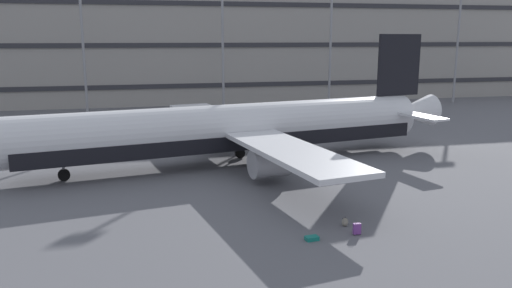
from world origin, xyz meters
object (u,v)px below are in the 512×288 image
(suitcase_red, at_px, (312,238))
(backpack_laid_flat, at_px, (345,222))
(airliner, at_px, (236,129))
(suitcase_large, at_px, (357,229))

(suitcase_red, relative_size, backpack_laid_flat, 1.39)
(airliner, xyz_separation_m, suitcase_red, (0.81, -17.77, -2.90))
(airliner, bearing_deg, suitcase_large, -78.75)
(airliner, height_order, suitcase_large, airliner)
(suitcase_red, bearing_deg, backpack_laid_flat, 31.05)
(suitcase_red, xyz_separation_m, backpack_laid_flat, (2.54, 1.53, 0.13))
(suitcase_large, xyz_separation_m, backpack_laid_flat, (-0.15, 1.33, -0.11))
(airliner, bearing_deg, backpack_laid_flat, -78.35)
(suitcase_large, distance_m, suitcase_red, 2.71)
(suitcase_large, relative_size, suitcase_red, 0.98)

